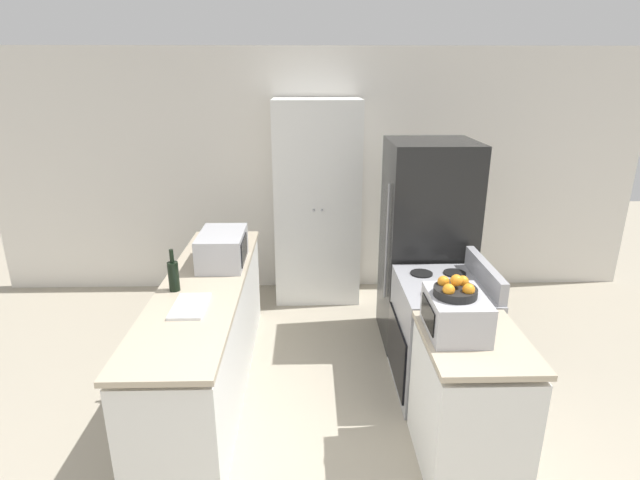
{
  "coord_description": "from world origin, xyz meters",
  "views": [
    {
      "loc": [
        -0.1,
        -2.06,
        2.37
      ],
      "look_at": [
        0.0,
        1.79,
        1.05
      ],
      "focal_mm": 28.0,
      "sensor_mm": 36.0,
      "label": 1
    }
  ],
  "objects_px": {
    "toaster_oven": "(456,314)",
    "wine_bottle": "(174,275)",
    "pantry_cabinet": "(317,203)",
    "microwave": "(223,248)",
    "stove": "(440,336)",
    "refrigerator": "(426,245)",
    "fruit_bowl": "(456,289)"
  },
  "relations": [
    {
      "from": "pantry_cabinet",
      "to": "microwave",
      "type": "distance_m",
      "value": 1.49
    },
    {
      "from": "wine_bottle",
      "to": "fruit_bowl",
      "type": "xyz_separation_m",
      "value": [
        1.8,
        -0.65,
        0.17
      ]
    },
    {
      "from": "pantry_cabinet",
      "to": "toaster_oven",
      "type": "distance_m",
      "value": 2.53
    },
    {
      "from": "pantry_cabinet",
      "to": "stove",
      "type": "distance_m",
      "value": 2.02
    },
    {
      "from": "toaster_oven",
      "to": "fruit_bowl",
      "type": "xyz_separation_m",
      "value": [
        -0.02,
        -0.01,
        0.16
      ]
    },
    {
      "from": "toaster_oven",
      "to": "wine_bottle",
      "type": "bearing_deg",
      "value": 160.54
    },
    {
      "from": "toaster_oven",
      "to": "fruit_bowl",
      "type": "height_order",
      "value": "fruit_bowl"
    },
    {
      "from": "fruit_bowl",
      "to": "toaster_oven",
      "type": "bearing_deg",
      "value": 18.12
    },
    {
      "from": "toaster_oven",
      "to": "stove",
      "type": "bearing_deg",
      "value": 79.56
    },
    {
      "from": "stove",
      "to": "wine_bottle",
      "type": "height_order",
      "value": "wine_bottle"
    },
    {
      "from": "pantry_cabinet",
      "to": "refrigerator",
      "type": "distance_m",
      "value": 1.32
    },
    {
      "from": "microwave",
      "to": "pantry_cabinet",
      "type": "bearing_deg",
      "value": 58.15
    },
    {
      "from": "refrigerator",
      "to": "fruit_bowl",
      "type": "height_order",
      "value": "refrigerator"
    },
    {
      "from": "microwave",
      "to": "toaster_oven",
      "type": "xyz_separation_m",
      "value": [
        1.56,
        -1.15,
        -0.01
      ]
    },
    {
      "from": "refrigerator",
      "to": "pantry_cabinet",
      "type": "bearing_deg",
      "value": 135.79
    },
    {
      "from": "refrigerator",
      "to": "microwave",
      "type": "bearing_deg",
      "value": -168.61
    },
    {
      "from": "stove",
      "to": "microwave",
      "type": "height_order",
      "value": "microwave"
    },
    {
      "from": "microwave",
      "to": "wine_bottle",
      "type": "bearing_deg",
      "value": -117.4
    },
    {
      "from": "pantry_cabinet",
      "to": "microwave",
      "type": "bearing_deg",
      "value": -121.85
    },
    {
      "from": "refrigerator",
      "to": "fruit_bowl",
      "type": "relative_size",
      "value": 7.21
    },
    {
      "from": "refrigerator",
      "to": "wine_bottle",
      "type": "relative_size",
      "value": 5.89
    },
    {
      "from": "microwave",
      "to": "toaster_oven",
      "type": "relative_size",
      "value": 1.25
    },
    {
      "from": "stove",
      "to": "toaster_oven",
      "type": "distance_m",
      "value": 0.9
    },
    {
      "from": "refrigerator",
      "to": "fruit_bowl",
      "type": "bearing_deg",
      "value": -97.06
    },
    {
      "from": "wine_bottle",
      "to": "toaster_oven",
      "type": "height_order",
      "value": "wine_bottle"
    },
    {
      "from": "pantry_cabinet",
      "to": "wine_bottle",
      "type": "bearing_deg",
      "value": -120.61
    },
    {
      "from": "wine_bottle",
      "to": "toaster_oven",
      "type": "bearing_deg",
      "value": -19.46
    },
    {
      "from": "refrigerator",
      "to": "stove",
      "type": "bearing_deg",
      "value": -92.9
    },
    {
      "from": "stove",
      "to": "toaster_oven",
      "type": "relative_size",
      "value": 2.43
    },
    {
      "from": "pantry_cabinet",
      "to": "microwave",
      "type": "relative_size",
      "value": 3.93
    },
    {
      "from": "refrigerator",
      "to": "toaster_oven",
      "type": "bearing_deg",
      "value": -96.47
    },
    {
      "from": "pantry_cabinet",
      "to": "microwave",
      "type": "xyz_separation_m",
      "value": [
        -0.78,
        -1.26,
        -0.04
      ]
    }
  ]
}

